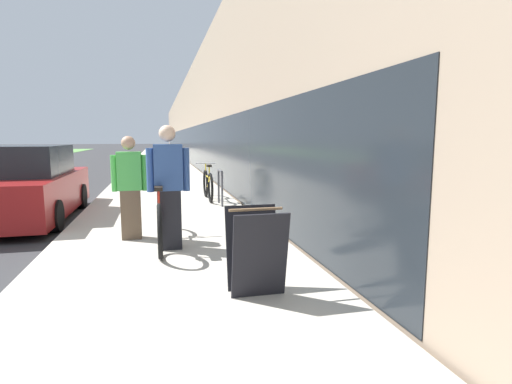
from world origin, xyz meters
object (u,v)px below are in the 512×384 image
tandem_bicycle (159,218)px  person_bystander (130,188)px  person_rider (169,188)px  cruiser_bike_nearest (208,185)px  sandwich_board_sign (256,250)px  bike_rack_hoop (220,184)px  parked_sedan_curbside (25,187)px

tandem_bicycle → person_bystander: bearing=134.4°
person_rider → person_bystander: person_rider is taller
tandem_bicycle → cruiser_bike_nearest: (1.25, 4.18, -0.01)m
tandem_bicycle → sandwich_board_sign: size_ratio=2.62×
person_rider → person_bystander: (-0.58, 0.73, -0.08)m
tandem_bicycle → sandwich_board_sign: tandem_bicycle is taller
bike_rack_hoop → tandem_bicycle: bearing=-113.4°
person_bystander → sandwich_board_sign: (1.40, -2.66, -0.37)m
sandwich_board_sign → person_rider: bearing=112.9°
bike_rack_hoop → sandwich_board_sign: 5.56m
bike_rack_hoop → cruiser_bike_nearest: bearing=102.7°
tandem_bicycle → bike_rack_hoop: 3.63m
bike_rack_hoop → parked_sedan_curbside: size_ratio=0.19×
tandem_bicycle → cruiser_bike_nearest: tandem_bicycle is taller
tandem_bicycle → cruiser_bike_nearest: bearing=73.4°
person_rider → parked_sedan_curbside: size_ratio=0.41×
person_rider → cruiser_bike_nearest: size_ratio=1.01×
bike_rack_hoop → cruiser_bike_nearest: (-0.19, 0.86, -0.12)m
tandem_bicycle → bike_rack_hoop: size_ratio=2.79×
tandem_bicycle → sandwich_board_sign: bearing=-66.5°
tandem_bicycle → parked_sedan_curbside: size_ratio=0.54×
cruiser_bike_nearest → sandwich_board_sign: 6.40m
person_rider → bike_rack_hoop: (1.30, 3.61, -0.38)m
cruiser_bike_nearest → parked_sedan_curbside: 4.12m
bike_rack_hoop → parked_sedan_curbside: bearing=-177.3°
tandem_bicycle → parked_sedan_curbside: (-2.73, 3.13, 0.18)m
parked_sedan_curbside → person_bystander: bearing=-49.5°
tandem_bicycle → sandwich_board_sign: (0.96, -2.21, 0.05)m
person_rider → cruiser_bike_nearest: bearing=76.1°
person_rider → bike_rack_hoop: person_rider is taller
cruiser_bike_nearest → bike_rack_hoop: bearing=-77.3°
bike_rack_hoop → cruiser_bike_nearest: size_ratio=0.48×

